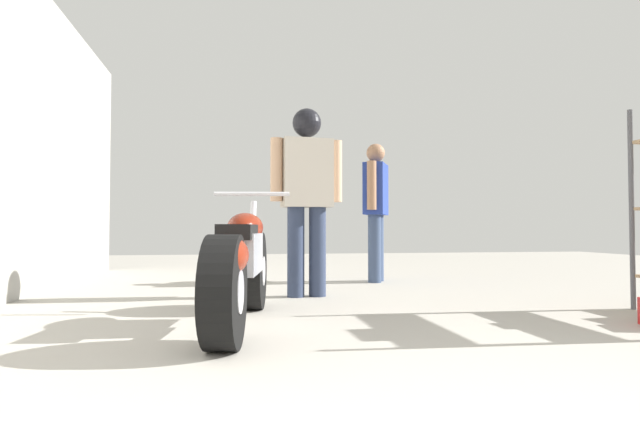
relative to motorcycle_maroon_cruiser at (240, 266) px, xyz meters
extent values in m
plane|color=#A8A399|center=(0.85, 0.96, -0.40)|extent=(18.15, 18.15, 0.00)
cylinder|color=#4C4C51|center=(3.15, 0.23, 0.41)|extent=(0.04, 0.04, 1.63)
cylinder|color=black|center=(0.11, 0.74, -0.09)|extent=(0.27, 0.64, 0.62)
cylinder|color=silver|center=(0.11, 0.74, -0.09)|extent=(0.22, 0.26, 0.24)
cylinder|color=black|center=(-0.09, -0.65, -0.09)|extent=(0.27, 0.64, 0.62)
cylinder|color=silver|center=(-0.09, -0.65, -0.09)|extent=(0.22, 0.26, 0.24)
cube|color=silver|center=(0.01, 0.04, 0.08)|extent=(0.32, 0.65, 0.27)
ellipsoid|color=maroon|center=(0.04, 0.26, 0.26)|extent=(0.32, 0.54, 0.21)
cube|color=black|center=(-0.02, -0.13, 0.23)|extent=(0.28, 0.49, 0.10)
ellipsoid|color=maroon|center=(-0.09, -0.60, 0.10)|extent=(0.31, 0.46, 0.23)
cylinder|color=silver|center=(0.11, 0.70, 0.20)|extent=(0.08, 0.25, 0.56)
cylinder|color=silver|center=(0.10, 0.66, 0.53)|extent=(0.60, 0.12, 0.03)
cylinder|color=silver|center=(-0.17, -0.22, -0.19)|extent=(0.16, 0.54, 0.09)
cylinder|color=#384766|center=(1.75, 2.79, 0.01)|extent=(0.21, 0.21, 0.83)
cylinder|color=#384766|center=(1.66, 2.60, 0.01)|extent=(0.21, 0.21, 0.83)
cube|color=navy|center=(1.70, 2.69, 0.74)|extent=(0.42, 0.52, 0.63)
cylinder|color=#9E7051|center=(1.82, 2.95, 0.77)|extent=(0.15, 0.15, 0.58)
cylinder|color=#9E7051|center=(1.58, 2.44, 0.77)|extent=(0.15, 0.15, 0.58)
sphere|color=#9E7051|center=(1.70, 2.69, 1.20)|extent=(0.23, 0.23, 0.23)
cylinder|color=#2D3851|center=(0.55, 1.44, 0.03)|extent=(0.18, 0.18, 0.86)
cylinder|color=#2D3851|center=(0.76, 1.46, 0.03)|extent=(0.18, 0.18, 0.86)
cube|color=#B2A899|center=(0.65, 1.45, 0.79)|extent=(0.50, 0.30, 0.66)
cylinder|color=tan|center=(0.36, 1.42, 0.81)|extent=(0.13, 0.13, 0.60)
cylinder|color=tan|center=(0.95, 1.47, 0.81)|extent=(0.13, 0.13, 0.60)
sphere|color=black|center=(0.65, 1.45, 1.26)|extent=(0.24, 0.24, 0.24)
sphere|color=black|center=(0.65, 1.45, 1.28)|extent=(0.28, 0.28, 0.28)
camera|label=1|loc=(-0.05, -3.46, 0.24)|focal=28.81mm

